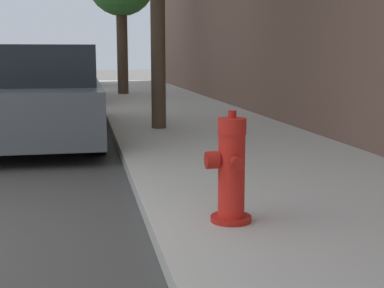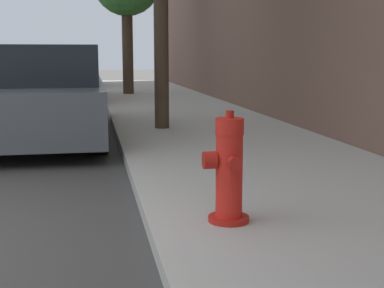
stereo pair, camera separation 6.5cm
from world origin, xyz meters
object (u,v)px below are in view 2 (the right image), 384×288
Objects in this scene: parked_car_near at (40,94)px; fire_hydrant at (228,172)px; parked_car_far at (69,70)px; parked_car_mid at (54,76)px.

fire_hydrant is at bearing -70.89° from parked_car_near.
parked_car_near is 12.04m from parked_car_far.
parked_car_near is 1.02× the size of parked_car_mid.
parked_car_far is (0.16, 6.14, -0.02)m from parked_car_mid.
parked_car_mid is (-1.79, 10.57, 0.22)m from fire_hydrant.
fire_hydrant is 0.19× the size of parked_car_far.
parked_car_far is at bearing 95.56° from fire_hydrant.
parked_car_far is at bearing 90.05° from parked_car_near.
parked_car_mid reaches higher than parked_car_far.
fire_hydrant is 0.17× the size of parked_car_mid.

